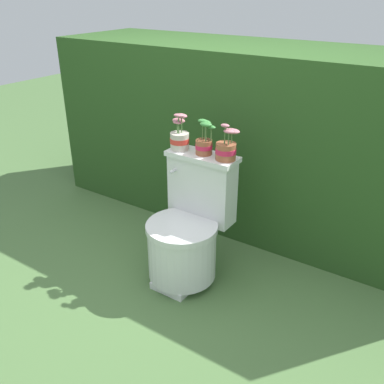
% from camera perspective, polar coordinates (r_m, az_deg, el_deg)
% --- Properties ---
extents(ground_plane, '(12.00, 12.00, 0.00)m').
position_cam_1_polar(ground_plane, '(2.83, -2.04, -10.80)').
color(ground_plane, '#4C703D').
extents(hedge_backdrop, '(3.12, 0.89, 1.31)m').
position_cam_1_polar(hedge_backdrop, '(3.30, 8.06, 7.45)').
color(hedge_backdrop, '#284C1E').
rests_on(hedge_backdrop, ground).
extents(toilet, '(0.44, 0.53, 0.78)m').
position_cam_1_polar(toilet, '(2.64, -0.56, -5.38)').
color(toilet, silver).
rests_on(toilet, ground).
extents(potted_plant_left, '(0.13, 0.13, 0.22)m').
position_cam_1_polar(potted_plant_left, '(2.61, -1.67, 7.33)').
color(potted_plant_left, beige).
rests_on(potted_plant_left, toilet).
extents(potted_plant_midleft, '(0.12, 0.10, 0.21)m').
position_cam_1_polar(potted_plant_midleft, '(2.53, 1.64, 6.63)').
color(potted_plant_midleft, '#9E5638').
rests_on(potted_plant_midleft, toilet).
extents(potted_plant_middle, '(0.13, 0.12, 0.21)m').
position_cam_1_polar(potted_plant_middle, '(2.45, 4.60, 5.82)').
color(potted_plant_middle, '#9E5638').
rests_on(potted_plant_middle, toilet).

